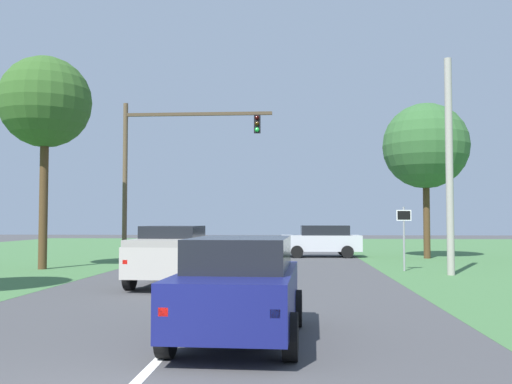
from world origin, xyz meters
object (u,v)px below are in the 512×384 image
Objects in this scene: pickup_truck_lead at (174,254)px; oak_tree_right at (426,146)px; keep_moving_sign at (404,230)px; traffic_light at (162,156)px; crossing_suv_far at (322,240)px; utility_pole_right at (449,166)px; extra_tree_1 at (45,103)px; red_suv_near at (240,285)px.

oak_tree_right reaches higher than pickup_truck_lead.
oak_tree_right reaches higher than keep_moving_sign.
traffic_light is 10.11m from crossing_suv_far.
extra_tree_1 reaches higher than utility_pole_right.
traffic_light reaches higher than pickup_truck_lead.
extra_tree_1 reaches higher than oak_tree_right.
oak_tree_right is (8.10, 21.67, 5.16)m from red_suv_near.
extra_tree_1 is (-12.19, -8.87, 6.17)m from crossing_suv_far.
pickup_truck_lead is 0.59× the size of oak_tree_right.
pickup_truck_lead is 1.91× the size of keep_moving_sign.
utility_pole_right reaches higher than pickup_truck_lead.
crossing_suv_far is (5.38, 14.37, -0.05)m from pickup_truck_lead.
extra_tree_1 is at bearing -129.01° from traffic_light.
extra_tree_1 is (-9.72, 13.69, 6.15)m from red_suv_near.
oak_tree_right reaches higher than red_suv_near.
traffic_light is 14.21m from oak_tree_right.
traffic_light is at bearing 156.92° from keep_moving_sign.
keep_moving_sign is at bearing 130.43° from utility_pole_right.
traffic_light is 3.07× the size of keep_moving_sign.
crossing_suv_far is at bearing 171.12° from oak_tree_right.
keep_moving_sign is 16.08m from extra_tree_1.
oak_tree_right is 19.55m from extra_tree_1.
keep_moving_sign is (11.17, -4.76, -3.63)m from traffic_light.
oak_tree_right is 7.70m from crossing_suv_far.
red_suv_near is at bearing -119.37° from utility_pole_right.
oak_tree_right is (11.02, 13.49, 5.12)m from pickup_truck_lead.
red_suv_near is 0.53× the size of oak_tree_right.
utility_pole_right is at bearing 60.63° from red_suv_near.
extra_tree_1 reaches higher than pickup_truck_lead.
oak_tree_right is at bearing 12.55° from traffic_light.
keep_moving_sign is at bearing -23.08° from traffic_light.
oak_tree_right reaches higher than traffic_light.
extra_tree_1 is at bearing -143.96° from crossing_suv_far.
pickup_truck_lead is at bearing -145.88° from keep_moving_sign.
oak_tree_right is 1.89× the size of crossing_suv_far.
oak_tree_right reaches higher than crossing_suv_far.
utility_pole_right is (4.38, -10.39, 3.21)m from crossing_suv_far.
utility_pole_right is at bearing -5.26° from extra_tree_1.
traffic_light is at bearing 152.95° from utility_pole_right.
traffic_light is (-2.83, 10.41, 4.32)m from pickup_truck_lead.
pickup_truck_lead is 0.62× the size of traffic_light.
crossing_suv_far is (-2.95, 8.72, -0.74)m from keep_moving_sign.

